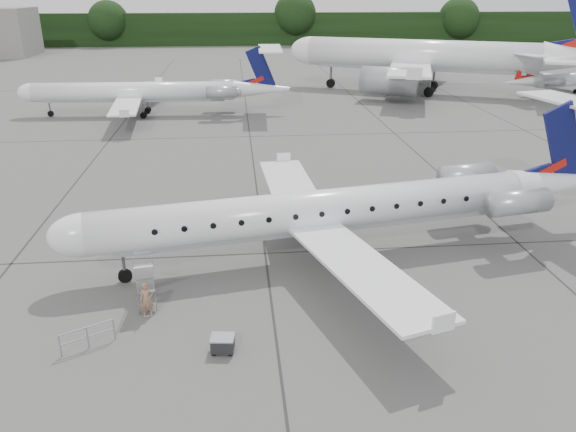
{
  "coord_description": "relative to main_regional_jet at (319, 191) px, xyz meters",
  "views": [
    {
      "loc": [
        -6.24,
        -23.53,
        13.94
      ],
      "look_at": [
        -3.54,
        4.9,
        2.3
      ],
      "focal_mm": 35.0,
      "sensor_mm": 36.0,
      "label": 1
    }
  ],
  "objects": [
    {
      "name": "treeline",
      "position": [
        1.97,
        125.75,
        0.07
      ],
      "size": [
        260.0,
        4.0,
        8.0
      ],
      "primitive_type": "cube",
      "color": "black",
      "rests_on": "ground"
    },
    {
      "name": "bg_narrowbody",
      "position": [
        21.76,
        51.39,
        3.34
      ],
      "size": [
        49.0,
        43.5,
        14.53
      ],
      "primitive_type": null,
      "rotation": [
        0.0,
        0.0,
        -0.44
      ],
      "color": "white",
      "rests_on": "ground"
    },
    {
      "name": "ground",
      "position": [
        1.97,
        -4.25,
        -3.93
      ],
      "size": [
        320.0,
        320.0,
        0.0
      ],
      "primitive_type": "plane",
      "color": "#585856",
      "rests_on": "ground"
    },
    {
      "name": "passenger",
      "position": [
        -8.55,
        -5.22,
        -3.07
      ],
      "size": [
        0.69,
        0.51,
        1.71
      ],
      "primitive_type": "imported",
      "rotation": [
        0.0,
        0.0,
        0.17
      ],
      "color": "#8F684E",
      "rests_on": "ground"
    },
    {
      "name": "bg_regional_left",
      "position": [
        -15.8,
        39.15,
        -0.06
      ],
      "size": [
        30.29,
        22.36,
        7.74
      ],
      "primitive_type": null,
      "rotation": [
        0.0,
        0.0,
        -0.04
      ],
      "color": "white",
      "rests_on": "ground"
    },
    {
      "name": "airstair",
      "position": [
        -8.78,
        -3.94,
        -2.7
      ],
      "size": [
        1.25,
        2.43,
        2.46
      ],
      "primitive_type": null,
      "rotation": [
        0.0,
        0.0,
        0.18
      ],
      "color": "white",
      "rests_on": "ground"
    },
    {
      "name": "baggage_cart",
      "position": [
        -5.11,
        -8.29,
        -3.53
      ],
      "size": [
        0.99,
        0.84,
        0.79
      ],
      "primitive_type": null,
      "rotation": [
        0.0,
        0.0,
        -0.12
      ],
      "color": "black",
      "rests_on": "ground"
    },
    {
      "name": "safety_railing",
      "position": [
        -10.68,
        -7.49,
        -3.43
      ],
      "size": [
        1.97,
        1.12,
        1.0
      ],
      "primitive_type": null,
      "rotation": [
        0.0,
        0.0,
        0.5
      ],
      "color": "gray",
      "rests_on": "ground"
    },
    {
      "name": "main_regional_jet",
      "position": [
        0.0,
        0.0,
        0.0
      ],
      "size": [
        34.08,
        27.17,
        7.85
      ],
      "primitive_type": null,
      "rotation": [
        0.0,
        0.0,
        0.18
      ],
      "color": "white",
      "rests_on": "ground"
    }
  ]
}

